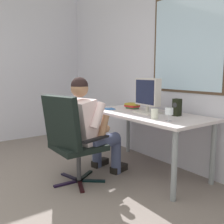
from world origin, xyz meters
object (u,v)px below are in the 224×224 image
object	(u,v)px
person_seated	(89,127)
book_stack	(132,106)
wine_glass	(169,112)
coffee_mug	(155,114)
desk	(146,120)
office_chair	(70,137)
crt_monitor	(148,94)
desk_speaker	(177,107)
cd_case	(109,109)

from	to	relation	value
person_seated	book_stack	world-z (taller)	person_seated
wine_glass	coffee_mug	bearing A→B (deg)	-175.16
wine_glass	desk	bearing A→B (deg)	160.90
desk	office_chair	world-z (taller)	office_chair
crt_monitor	coffee_mug	world-z (taller)	crt_monitor
crt_monitor	desk	bearing A→B (deg)	-179.08
coffee_mug	desk_speaker	bearing A→B (deg)	87.00
desk	crt_monitor	bearing A→B (deg)	0.92
office_chair	coffee_mug	bearing A→B (deg)	56.58
person_seated	book_stack	bearing A→B (deg)	101.84
person_seated	crt_monitor	xyz separation A→B (m)	(0.24, 0.69, 0.36)
crt_monitor	book_stack	distance (m)	0.46
cd_case	person_seated	bearing A→B (deg)	-58.28
desk	coffee_mug	world-z (taller)	coffee_mug
desk_speaker	wine_glass	bearing A→B (deg)	-62.46
desk_speaker	coffee_mug	size ratio (longest dim) A/B	1.85
desk	coffee_mug	xyz separation A→B (m)	(0.33, -0.19, 0.14)
desk_speaker	book_stack	bearing A→B (deg)	-177.59
desk	wine_glass	bearing A→B (deg)	-19.10
office_chair	cd_case	bearing A→B (deg)	115.86
cd_case	coffee_mug	bearing A→B (deg)	-1.39
office_chair	person_seated	world-z (taller)	person_seated
coffee_mug	desk	bearing A→B (deg)	149.57
book_stack	crt_monitor	bearing A→B (deg)	-15.32
desk_speaker	coffee_mug	bearing A→B (deg)	-93.00
crt_monitor	book_stack	bearing A→B (deg)	164.68
cd_case	coffee_mug	size ratio (longest dim) A/B	1.57
desk	person_seated	distance (m)	0.72
desk_speaker	book_stack	size ratio (longest dim) A/B	0.92
person_seated	desk_speaker	xyz separation A→B (m)	(0.57, 0.83, 0.22)
person_seated	wine_glass	world-z (taller)	person_seated
crt_monitor	wine_glass	bearing A→B (deg)	-19.60
desk	coffee_mug	size ratio (longest dim) A/B	14.92
office_chair	desk	bearing A→B (deg)	80.03
person_seated	cd_case	world-z (taller)	person_seated
office_chair	coffee_mug	size ratio (longest dim) A/B	9.36
office_chair	wine_glass	bearing A→B (deg)	48.43
crt_monitor	cd_case	size ratio (longest dim) A/B	2.54
office_chair	coffee_mug	xyz separation A→B (m)	(0.50, 0.75, 0.24)
wine_glass	desk_speaker	xyz separation A→B (m)	(-0.17, 0.32, 0.00)
desk	cd_case	bearing A→B (deg)	-162.30
desk_speaker	coffee_mug	distance (m)	0.34
office_chair	book_stack	distance (m)	1.11
person_seated	book_stack	size ratio (longest dim) A/B	5.51
wine_glass	desk_speaker	distance (m)	0.36
crt_monitor	coffee_mug	bearing A→B (deg)	-31.52
desk_speaker	cd_case	distance (m)	0.95
person_seated	book_stack	distance (m)	0.83
office_chair	crt_monitor	size ratio (longest dim) A/B	2.35
wine_glass	office_chair	bearing A→B (deg)	-131.57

